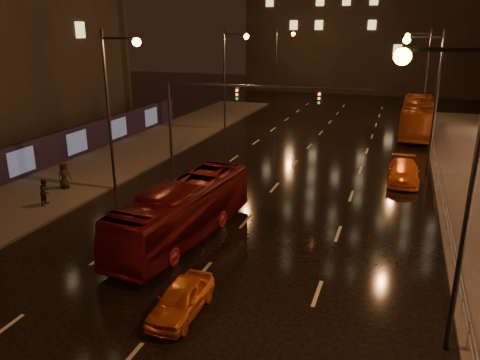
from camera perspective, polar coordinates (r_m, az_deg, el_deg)
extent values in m
plane|color=black|center=(34.74, 5.93, 1.10)|extent=(140.00, 140.00, 0.00)
cube|color=#38332D|center=(35.89, -17.52, 1.03)|extent=(7.00, 70.00, 0.15)
cube|color=black|center=(35.77, -25.31, 2.02)|extent=(0.30, 46.00, 2.50)
cylinder|color=black|center=(37.26, -8.53, 7.07)|extent=(0.22, 0.22, 6.20)
cube|color=black|center=(33.98, 2.92, 11.32)|extent=(15.20, 0.14, 0.14)
cube|color=black|center=(34.67, -0.32, 10.40)|extent=(0.32, 0.18, 0.95)
cube|color=black|center=(33.18, 9.65, 9.80)|extent=(0.32, 0.18, 0.95)
sphere|color=#FF1E19|center=(34.52, -0.39, 10.86)|extent=(0.18, 0.18, 0.18)
cylinder|color=black|center=(15.43, 26.09, -3.04)|extent=(0.18, 0.18, 10.00)
cube|color=black|center=(14.45, 23.76, 14.35)|extent=(2.40, 0.12, 0.12)
sphere|color=orange|center=(14.43, 19.19, 14.05)|extent=(0.50, 0.50, 0.50)
cylinder|color=#99999E|center=(57.26, 21.78, 7.30)|extent=(0.04, 0.04, 1.00)
cube|color=#99999E|center=(31.82, 23.27, 0.17)|extent=(0.05, 56.00, 0.05)
cube|color=#99999E|center=(31.94, 23.19, -0.51)|extent=(0.05, 56.00, 0.05)
imported|color=#5B0D0D|center=(23.33, -6.92, -3.79)|extent=(3.43, 10.51, 2.87)
imported|color=#8D3A0E|center=(49.77, 20.80, 7.22)|extent=(3.19, 12.37, 3.43)
imported|color=#D55C14|center=(17.80, -7.16, -14.19)|extent=(1.47, 3.59, 1.22)
imported|color=#D45B14|center=(33.85, 19.30, 0.96)|extent=(2.10, 4.92, 1.42)
imported|color=black|center=(29.66, -22.63, -1.33)|extent=(0.71, 0.85, 1.56)
imported|color=black|center=(32.16, -20.66, 0.52)|extent=(0.78, 0.98, 1.74)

